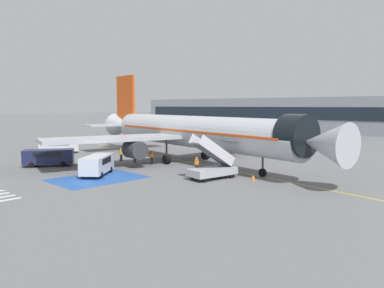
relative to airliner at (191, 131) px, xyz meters
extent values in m
plane|color=slate|center=(0.38, -0.79, -3.87)|extent=(600.00, 600.00, 0.00)
cube|color=gold|center=(0.69, -0.10, -3.87)|extent=(74.79, 10.93, 0.01)
cube|color=#2856A8|center=(0.69, -13.62, -3.87)|extent=(6.39, 8.50, 0.01)
cylinder|color=#B7BCC4|center=(0.69, -0.10, 0.00)|extent=(31.76, 8.29, 3.85)
cone|color=#B7BCC4|center=(18.39, -2.64, 0.00)|extent=(4.73, 4.34, 3.77)
cone|color=#B7BCC4|center=(-17.78, 2.55, 0.00)|extent=(6.24, 4.48, 3.70)
cylinder|color=black|center=(15.53, -2.23, 0.49)|extent=(2.84, 4.18, 3.89)
cube|color=#DB4C14|center=(0.69, -0.10, 0.20)|extent=(29.27, 8.01, 0.24)
cube|color=#B7BCC4|center=(-1.33, 9.02, -0.57)|extent=(4.67, 16.72, 0.44)
cylinder|color=#38383D|center=(0.02, 7.34, -1.84)|extent=(2.91, 2.39, 2.04)
cube|color=#B7BCC4|center=(-3.82, -8.28, -0.57)|extent=(9.09, 17.33, 0.44)
cylinder|color=#38383D|center=(-2.04, -7.05, -1.84)|extent=(2.91, 2.39, 2.04)
cube|color=#DB4C14|center=(-16.92, 2.43, 4.40)|extent=(5.39, 1.12, 6.87)
cube|color=#B7BCC4|center=(-15.83, 5.97, 0.20)|extent=(4.31, 6.59, 0.24)
cube|color=#B7BCC4|center=(-16.87, -1.28, 0.20)|extent=(4.31, 6.59, 0.24)
cylinder|color=#38383D|center=(11.61, -1.67, -1.92)|extent=(0.20, 0.20, 3.07)
cylinder|color=black|center=(11.61, -1.67, -3.45)|extent=(0.87, 0.40, 0.84)
cylinder|color=#38383D|center=(-0.46, 3.12, -1.95)|extent=(0.24, 0.24, 2.75)
cylinder|color=black|center=(-0.46, 3.12, -3.32)|extent=(1.17, 0.75, 1.10)
cylinder|color=#38383D|center=(-1.32, -2.87, -1.95)|extent=(0.24, 0.24, 2.75)
cylinder|color=black|center=(-1.32, -2.87, -3.32)|extent=(1.17, 0.75, 1.10)
cube|color=#ADB2BA|center=(8.63, -5.81, -3.17)|extent=(2.86, 5.06, 0.70)
cylinder|color=black|center=(7.94, -4.01, -3.52)|extent=(0.32, 0.72, 0.70)
cylinder|color=black|center=(9.79, -4.28, -3.52)|extent=(0.32, 0.72, 0.70)
cylinder|color=black|center=(7.46, -7.34, -3.52)|extent=(0.32, 0.72, 0.70)
cylinder|color=black|center=(9.31, -7.61, -3.52)|extent=(0.32, 0.72, 0.70)
cube|color=#4C4C51|center=(8.63, -5.81, -1.57)|extent=(2.01, 4.32, 2.63)
cube|color=#4C4C51|center=(8.95, -3.55, -0.33)|extent=(1.79, 1.32, 0.12)
cube|color=silver|center=(7.86, -5.70, -1.10)|extent=(0.71, 4.54, 3.30)
cube|color=silver|center=(9.39, -5.92, -1.10)|extent=(0.71, 4.54, 3.30)
cube|color=#38383D|center=(-8.45, 23.86, -3.09)|extent=(8.52, 3.88, 0.60)
cube|color=silver|center=(-12.40, 24.55, -2.59)|extent=(2.21, 2.65, 1.60)
cube|color=black|center=(-13.30, 24.71, -2.27)|extent=(0.39, 1.98, 0.70)
cylinder|color=#B7BCC4|center=(-8.09, 23.80, -1.69)|extent=(5.95, 3.15, 2.21)
cylinder|color=gold|center=(-8.09, 23.80, -1.69)|extent=(0.73, 2.28, 2.25)
cylinder|color=black|center=(-12.25, 23.32, -3.39)|extent=(0.99, 0.44, 0.96)
cylinder|color=black|center=(-11.84, 25.66, -3.39)|extent=(0.99, 0.44, 0.96)
cylinder|color=black|center=(-8.20, 22.61, -3.39)|extent=(0.99, 0.44, 0.96)
cylinder|color=black|center=(-7.79, 24.95, -3.39)|extent=(0.99, 0.44, 0.96)
cylinder|color=black|center=(-5.95, 22.22, -3.39)|extent=(0.99, 0.44, 0.96)
cylinder|color=black|center=(-5.54, 24.56, -3.39)|extent=(0.99, 0.44, 0.96)
cube|color=#1E234C|center=(-10.00, -13.54, -2.74)|extent=(4.74, 5.77, 1.62)
cube|color=black|center=(-10.00, -13.54, -2.38)|extent=(3.41, 3.69, 0.58)
cylinder|color=black|center=(-9.87, -11.59, -3.55)|extent=(0.52, 0.65, 0.64)
cylinder|color=black|center=(-8.27, -12.62, -3.55)|extent=(0.52, 0.65, 0.64)
cylinder|color=black|center=(-11.73, -14.46, -3.55)|extent=(0.52, 0.65, 0.64)
cylinder|color=black|center=(-10.13, -15.50, -3.55)|extent=(0.52, 0.65, 0.64)
cube|color=silver|center=(-20.26, -7.30, -2.68)|extent=(3.98, 5.72, 1.74)
cube|color=black|center=(-20.26, -7.30, -2.30)|extent=(2.94, 3.51, 0.63)
cylinder|color=black|center=(-20.27, -9.19, -3.55)|extent=(0.46, 0.66, 0.64)
cylinder|color=black|center=(-21.74, -8.48, -3.55)|extent=(0.46, 0.66, 0.64)
cylinder|color=black|center=(-18.79, -6.11, -3.55)|extent=(0.46, 0.66, 0.64)
cylinder|color=black|center=(-20.26, -5.41, -3.55)|extent=(0.46, 0.66, 0.64)
cube|color=silver|center=(-0.94, -12.63, -2.72)|extent=(4.91, 5.28, 1.67)
cube|color=black|center=(-0.94, -12.63, -2.35)|extent=(3.41, 3.50, 0.60)
cylinder|color=black|center=(-2.69, -11.99, -3.55)|extent=(0.57, 0.62, 0.64)
cylinder|color=black|center=(-1.29, -10.80, -3.55)|extent=(0.57, 0.62, 0.64)
cylinder|color=black|center=(-0.59, -14.46, -3.55)|extent=(0.57, 0.62, 0.64)
cylinder|color=black|center=(0.81, -13.27, -3.55)|extent=(0.57, 0.62, 0.64)
cylinder|color=black|center=(-2.27, -4.48, -3.46)|extent=(0.14, 0.14, 0.81)
cylinder|color=black|center=(-2.27, -4.31, -3.46)|extent=(0.14, 0.14, 0.81)
cube|color=orange|center=(-2.27, -4.39, -2.73)|extent=(0.23, 0.43, 0.64)
cube|color=silver|center=(-2.27, -4.39, -2.73)|extent=(0.24, 0.44, 0.06)
sphere|color=#9E704C|center=(-2.27, -4.39, -2.30)|extent=(0.22, 0.22, 0.22)
cylinder|color=#191E38|center=(-7.52, -5.21, -3.47)|extent=(0.14, 0.14, 0.79)
cylinder|color=#191E38|center=(-7.49, -5.05, -3.47)|extent=(0.14, 0.14, 0.79)
cube|color=yellow|center=(-7.51, -5.13, -2.76)|extent=(0.29, 0.45, 0.63)
cube|color=silver|center=(-7.51, -5.13, -2.76)|extent=(0.30, 0.46, 0.06)
sphere|color=beige|center=(-7.51, -5.13, -2.34)|extent=(0.21, 0.21, 0.21)
cylinder|color=#2D2D33|center=(-5.11, -4.70, -3.47)|extent=(0.14, 0.14, 0.81)
cylinder|color=#2D2D33|center=(-5.08, -4.87, -3.47)|extent=(0.14, 0.14, 0.81)
cube|color=yellow|center=(-5.09, -4.78, -2.74)|extent=(0.30, 0.46, 0.64)
cube|color=silver|center=(-5.09, -4.78, -2.74)|extent=(0.31, 0.47, 0.06)
sphere|color=#9E704C|center=(-5.09, -4.78, -2.31)|extent=(0.22, 0.22, 0.22)
cylinder|color=#191E38|center=(5.15, -4.25, -3.49)|extent=(0.14, 0.14, 0.77)
cylinder|color=#191E38|center=(5.06, -4.39, -3.49)|extent=(0.14, 0.14, 0.77)
cube|color=orange|center=(5.11, -4.32, -2.79)|extent=(0.42, 0.47, 0.61)
cube|color=silver|center=(5.11, -4.32, -2.79)|extent=(0.43, 0.49, 0.06)
sphere|color=beige|center=(5.11, -4.32, -2.38)|extent=(0.21, 0.21, 0.21)
cone|color=orange|center=(-14.39, -10.95, -3.53)|extent=(0.62, 0.62, 0.69)
cylinder|color=white|center=(-14.39, -10.95, -3.49)|extent=(0.34, 0.34, 0.08)
cone|color=orange|center=(12.01, -3.83, -3.61)|extent=(0.48, 0.48, 0.53)
cylinder|color=white|center=(12.01, -3.83, -3.58)|extent=(0.26, 0.26, 0.06)
cone|color=orange|center=(-5.99, -8.23, -3.60)|extent=(0.49, 0.49, 0.54)
cylinder|color=white|center=(-5.99, -8.23, -3.57)|extent=(0.27, 0.27, 0.07)
cube|color=#89939E|center=(-9.35, 62.86, 0.71)|extent=(135.51, 12.00, 9.17)
cube|color=#19232D|center=(-9.35, 56.81, 1.17)|extent=(130.09, 0.10, 3.21)
camera|label=1|loc=(32.21, -32.69, 3.19)|focal=35.00mm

